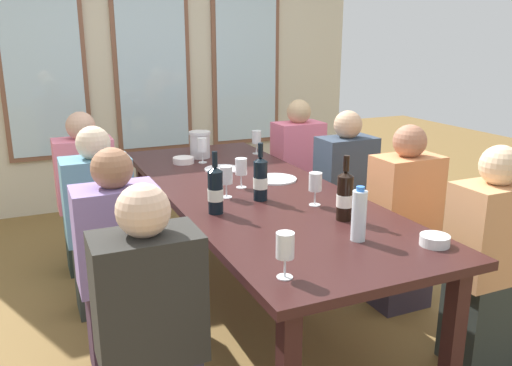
% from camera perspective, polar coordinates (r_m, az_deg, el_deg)
% --- Properties ---
extents(ground_plane, '(12.00, 12.00, 0.00)m').
position_cam_1_polar(ground_plane, '(3.30, -0.31, -13.15)').
color(ground_plane, brown).
extents(back_wall_with_windows, '(4.17, 0.10, 2.90)m').
position_cam_1_polar(back_wall_with_windows, '(5.16, -11.32, 13.84)').
color(back_wall_with_windows, beige).
rests_on(back_wall_with_windows, ground).
extents(dining_table, '(0.97, 2.59, 0.74)m').
position_cam_1_polar(dining_table, '(3.03, -0.33, -1.89)').
color(dining_table, '#341818').
rests_on(dining_table, ground).
extents(white_plate_0, '(0.23, 0.23, 0.01)m').
position_cam_1_polar(white_plate_0, '(3.46, -3.64, 1.52)').
color(white_plate_0, white).
rests_on(white_plate_0, dining_table).
extents(white_plate_1, '(0.26, 0.26, 0.01)m').
position_cam_1_polar(white_plate_1, '(3.21, 2.09, 0.43)').
color(white_plate_1, white).
rests_on(white_plate_1, dining_table).
extents(metal_pitcher, '(0.16, 0.16, 0.19)m').
position_cam_1_polar(metal_pitcher, '(3.80, -6.09, 4.17)').
color(metal_pitcher, silver).
rests_on(metal_pitcher, dining_table).
extents(wine_bottle_0, '(0.08, 0.08, 0.31)m').
position_cam_1_polar(wine_bottle_0, '(2.59, -4.41, -0.76)').
color(wine_bottle_0, black).
rests_on(wine_bottle_0, dining_table).
extents(wine_bottle_1, '(0.08, 0.08, 0.31)m').
position_cam_1_polar(wine_bottle_1, '(2.52, 9.58, -1.35)').
color(wine_bottle_1, black).
rests_on(wine_bottle_1, dining_table).
extents(wine_bottle_2, '(0.08, 0.08, 0.31)m').
position_cam_1_polar(wine_bottle_2, '(2.79, 0.48, 0.48)').
color(wine_bottle_2, black).
rests_on(wine_bottle_2, dining_table).
extents(tasting_bowl_0, '(0.15, 0.15, 0.04)m').
position_cam_1_polar(tasting_bowl_0, '(3.66, -7.85, 2.45)').
color(tasting_bowl_0, white).
rests_on(tasting_bowl_0, dining_table).
extents(tasting_bowl_1, '(0.12, 0.12, 0.04)m').
position_cam_1_polar(tasting_bowl_1, '(2.34, 18.77, -5.89)').
color(tasting_bowl_1, white).
rests_on(tasting_bowl_1, dining_table).
extents(water_bottle, '(0.06, 0.06, 0.24)m').
position_cam_1_polar(water_bottle, '(2.28, 11.08, -3.43)').
color(water_bottle, white).
rests_on(water_bottle, dining_table).
extents(wine_glass_0, '(0.07, 0.07, 0.17)m').
position_cam_1_polar(wine_glass_0, '(3.90, 0.05, 4.92)').
color(wine_glass_0, white).
rests_on(wine_glass_0, dining_table).
extents(wine_glass_1, '(0.07, 0.07, 0.17)m').
position_cam_1_polar(wine_glass_1, '(2.84, -3.24, 0.69)').
color(wine_glass_1, white).
rests_on(wine_glass_1, dining_table).
extents(wine_glass_2, '(0.07, 0.07, 0.17)m').
position_cam_1_polar(wine_glass_2, '(2.72, 6.44, -0.06)').
color(wine_glass_2, white).
rests_on(wine_glass_2, dining_table).
extents(wine_glass_3, '(0.07, 0.07, 0.17)m').
position_cam_1_polar(wine_glass_3, '(3.02, -1.62, 1.62)').
color(wine_glass_3, white).
rests_on(wine_glass_3, dining_table).
extents(wine_glass_4, '(0.07, 0.07, 0.17)m').
position_cam_1_polar(wine_glass_4, '(1.90, 3.17, -6.98)').
color(wine_glass_4, white).
rests_on(wine_glass_4, dining_table).
extents(wine_glass_5, '(0.07, 0.07, 0.17)m').
position_cam_1_polar(wine_glass_5, '(3.64, -5.85, 4.01)').
color(wine_glass_5, white).
rests_on(wine_glass_5, dining_table).
extents(seated_person_0, '(0.38, 0.24, 1.11)m').
position_cam_1_polar(seated_person_0, '(3.77, -17.81, -1.45)').
color(seated_person_0, '#26322C').
rests_on(seated_person_0, ground).
extents(seated_person_1, '(0.38, 0.24, 1.11)m').
position_cam_1_polar(seated_person_1, '(4.26, 4.52, 1.17)').
color(seated_person_1, '#3A343F').
rests_on(seated_person_1, ground).
extents(seated_person_2, '(0.38, 0.24, 1.11)m').
position_cam_1_polar(seated_person_2, '(2.04, -11.30, -16.08)').
color(seated_person_2, '#2E2937').
rests_on(seated_person_2, ground).
extents(seated_person_3, '(0.38, 0.24, 1.11)m').
position_cam_1_polar(seated_person_3, '(2.81, 23.78, -8.01)').
color(seated_person_3, '#2C332E').
rests_on(seated_person_3, ground).
extents(seated_person_4, '(0.38, 0.24, 1.11)m').
position_cam_1_polar(seated_person_4, '(3.19, -16.51, -4.47)').
color(seated_person_4, '#2F3630').
rests_on(seated_person_4, ground).
extents(seated_person_5, '(0.38, 0.24, 1.11)m').
position_cam_1_polar(seated_person_5, '(3.69, 9.56, -1.27)').
color(seated_person_5, '#353A38').
rests_on(seated_person_5, ground).
extents(seated_person_6, '(0.38, 0.24, 1.11)m').
position_cam_1_polar(seated_person_6, '(2.60, -14.54, -8.96)').
color(seated_person_6, '#382436').
rests_on(seated_person_6, ground).
extents(seated_person_7, '(0.38, 0.24, 1.11)m').
position_cam_1_polar(seated_person_7, '(3.22, 15.64, -4.20)').
color(seated_person_7, '#342C3B').
rests_on(seated_person_7, ground).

